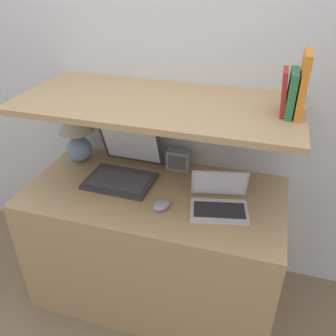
% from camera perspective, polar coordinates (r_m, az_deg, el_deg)
% --- Properties ---
extents(ground_plane, '(12.00, 12.00, 0.00)m').
position_cam_1_polar(ground_plane, '(2.10, -4.95, -25.27)').
color(ground_plane, '#7A664C').
extents(wall_back, '(6.00, 0.05, 2.40)m').
position_cam_1_polar(wall_back, '(1.93, 1.36, 14.66)').
color(wall_back, silver).
rests_on(wall_back, ground_plane).
extents(desk, '(1.30, 0.66, 0.72)m').
position_cam_1_polar(desk, '(2.03, -2.00, -12.12)').
color(desk, tan).
rests_on(desk, ground_plane).
extents(back_riser, '(1.30, 0.04, 1.15)m').
position_cam_1_polar(back_riser, '(2.16, 0.84, -1.83)').
color(back_riser, silver).
rests_on(back_riser, ground_plane).
extents(shelf, '(1.30, 0.60, 0.03)m').
position_cam_1_polar(shelf, '(1.65, -1.70, 10.33)').
color(shelf, tan).
rests_on(shelf, back_riser).
extents(table_lamp, '(0.20, 0.20, 0.33)m').
position_cam_1_polar(table_lamp, '(2.04, -14.49, 6.03)').
color(table_lamp, '#7593B2').
rests_on(table_lamp, desk).
extents(laptop_large, '(0.35, 0.35, 0.26)m').
position_cam_1_polar(laptop_large, '(1.89, -7.11, -0.03)').
color(laptop_large, '#333338').
rests_on(laptop_large, desk).
extents(laptop_small, '(0.30, 0.26, 0.17)m').
position_cam_1_polar(laptop_small, '(1.68, 8.21, -5.35)').
color(laptop_small, silver).
rests_on(laptop_small, desk).
extents(computer_mouse, '(0.09, 0.11, 0.04)m').
position_cam_1_polar(computer_mouse, '(1.67, -1.08, -5.92)').
color(computer_mouse, '#99999E').
rests_on(computer_mouse, desk).
extents(router_box, '(0.12, 0.06, 0.11)m').
position_cam_1_polar(router_box, '(1.95, 1.64, 1.27)').
color(router_box, gray).
rests_on(router_box, desk).
extents(book_orange, '(0.03, 0.16, 0.26)m').
position_cam_1_polar(book_orange, '(1.53, 20.78, 12.34)').
color(book_orange, orange).
rests_on(book_orange, shelf).
extents(book_green, '(0.03, 0.15, 0.18)m').
position_cam_1_polar(book_green, '(1.54, 19.20, 11.28)').
color(book_green, '#2D7042').
rests_on(book_green, shelf).
extents(book_red, '(0.03, 0.12, 0.19)m').
position_cam_1_polar(book_red, '(1.54, 18.12, 11.48)').
color(book_red, '#A82823').
rests_on(book_red, shelf).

